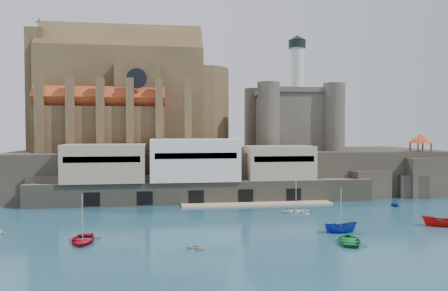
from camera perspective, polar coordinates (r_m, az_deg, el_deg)
ground at (r=69.98m, az=5.98°, el=-10.22°), size 300.00×300.00×0.00m
promontory at (r=107.42m, az=0.73°, el=-3.27°), size 100.00×36.00×10.00m
quay at (r=90.04m, az=-3.96°, el=-3.57°), size 70.00×12.00×13.05m
church at (r=108.64m, az=-12.12°, el=5.82°), size 47.00×25.93×30.51m
castle_keep at (r=112.35m, az=8.84°, el=3.77°), size 21.20×21.20×29.30m
rock_outcrop at (r=109.84m, az=24.27°, el=-3.81°), size 14.50×10.50×8.70m
pavilion at (r=109.46m, az=24.29°, el=0.74°), size 6.40×6.40×5.40m
boat_0 at (r=61.77m, az=-17.98°, el=-11.96°), size 4.53×1.44×6.29m
boat_1 at (r=55.89m, az=-3.76°, el=-13.36°), size 2.55×2.72×2.70m
boat_2 at (r=66.48m, az=15.00°, el=-10.93°), size 1.91×1.86×4.82m
boat_3 at (r=61.08m, az=16.08°, el=-12.10°), size 4.55×2.64×6.12m
boat_5 at (r=75.87m, az=26.31°, el=-9.45°), size 2.56×2.54×5.00m
boat_6 at (r=80.26m, az=9.38°, el=-8.65°), size 1.57×4.02×5.48m
boat_7 at (r=92.15m, az=21.39°, el=-7.38°), size 2.73×1.98×2.87m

